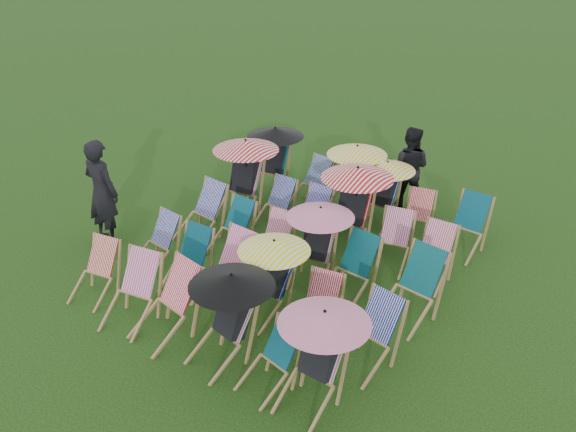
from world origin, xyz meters
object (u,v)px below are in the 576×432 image
Objects in this scene: deckchair_0 at (94,272)px; deckchair_29 at (465,226)px; deckchair_5 at (316,357)px; person_rear at (409,168)px; person_left at (102,192)px.

deckchair_0 is 0.92× the size of deckchair_29.
deckchair_0 is 3.97m from deckchair_5.
person_rear reaches higher than deckchair_5.
person_left reaches higher than deckchair_5.
deckchair_5 is at bearing 165.63° from person_left.
deckchair_29 is at bearing 136.35° from person_rear.
person_rear is at bearing 150.74° from deckchair_29.
deckchair_0 is 6.06m from person_rear.
person_left is (-5.14, 1.19, 0.26)m from deckchair_5.
deckchair_5 is 5.28m from person_left.
deckchair_5 is 4.49m from deckchair_29.
deckchair_5 is 1.39× the size of deckchair_29.
deckchair_5 is 5.66m from person_rear.
deckchair_29 is (4.04, 4.53, 0.05)m from deckchair_0.
person_left is 5.64m from person_rear.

